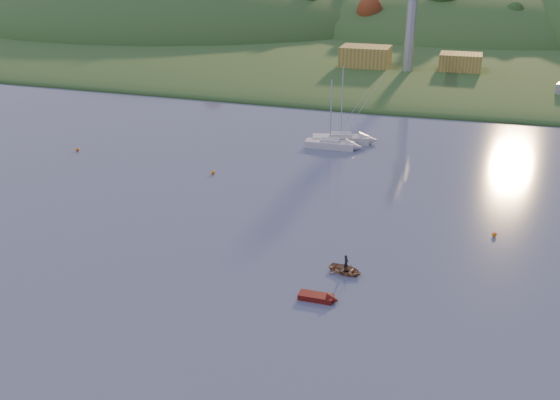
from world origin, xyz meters
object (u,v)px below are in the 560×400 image
(sailboat_near, at_px, (341,139))
(sailboat_far, at_px, (330,144))
(red_tender, at_px, (324,298))
(canoe, at_px, (346,270))

(sailboat_near, bearing_deg, sailboat_far, -124.86)
(red_tender, bearing_deg, sailboat_near, 100.65)
(sailboat_near, distance_m, sailboat_far, 2.99)
(sailboat_near, distance_m, canoe, 41.43)
(sailboat_far, xyz_separation_m, canoe, (10.18, -37.61, -0.35))
(sailboat_near, height_order, canoe, sailboat_near)
(canoe, relative_size, red_tender, 0.92)
(sailboat_near, relative_size, sailboat_far, 1.15)
(sailboat_far, bearing_deg, sailboat_near, 68.38)
(sailboat_far, bearing_deg, canoe, -75.90)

